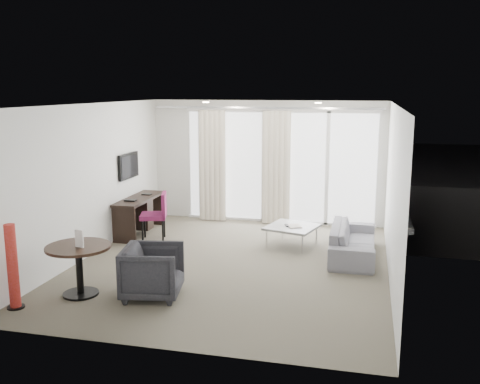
% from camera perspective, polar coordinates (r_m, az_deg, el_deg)
% --- Properties ---
extents(floor, '(5.00, 6.00, 0.00)m').
position_cam_1_polar(floor, '(8.88, -0.91, -7.71)').
color(floor, '#5E5848').
rests_on(floor, ground).
extents(ceiling, '(5.00, 6.00, 0.00)m').
position_cam_1_polar(ceiling, '(8.41, -0.97, 9.31)').
color(ceiling, white).
rests_on(ceiling, ground).
extents(wall_left, '(0.00, 6.00, 2.60)m').
position_cam_1_polar(wall_left, '(9.48, -15.75, 1.19)').
color(wall_left, silver).
rests_on(wall_left, ground).
extents(wall_right, '(0.00, 6.00, 2.60)m').
position_cam_1_polar(wall_right, '(8.30, 16.03, -0.19)').
color(wall_right, silver).
rests_on(wall_right, ground).
extents(wall_front, '(5.00, 0.00, 2.60)m').
position_cam_1_polar(wall_front, '(5.76, -8.40, -4.74)').
color(wall_front, silver).
rests_on(wall_front, ground).
extents(window_panel, '(4.00, 0.02, 2.38)m').
position_cam_1_polar(window_panel, '(11.39, 4.27, 2.67)').
color(window_panel, white).
rests_on(window_panel, ground).
extents(window_frame, '(4.10, 0.06, 2.44)m').
position_cam_1_polar(window_frame, '(11.37, 4.26, 2.66)').
color(window_frame, white).
rests_on(window_frame, ground).
extents(curtain_left, '(0.60, 0.20, 2.38)m').
position_cam_1_polar(curtain_left, '(11.55, -2.99, 2.80)').
color(curtain_left, beige).
rests_on(curtain_left, ground).
extents(curtain_right, '(0.60, 0.20, 2.38)m').
position_cam_1_polar(curtain_right, '(11.24, 3.89, 2.56)').
color(curtain_right, beige).
rests_on(curtain_right, ground).
extents(curtain_track, '(4.80, 0.04, 0.04)m').
position_cam_1_polar(curtain_track, '(11.16, 2.69, 8.96)').
color(curtain_track, '#B2B2B7').
rests_on(curtain_track, ceiling).
extents(downlight_a, '(0.12, 0.12, 0.02)m').
position_cam_1_polar(downlight_a, '(10.19, -3.66, 9.54)').
color(downlight_a, '#FFE0B2').
rests_on(downlight_a, ceiling).
extents(downlight_b, '(0.12, 0.12, 0.02)m').
position_cam_1_polar(downlight_b, '(9.78, 8.34, 9.38)').
color(downlight_b, '#FFE0B2').
rests_on(downlight_b, ceiling).
extents(desk, '(0.48, 1.55, 0.73)m').
position_cam_1_polar(desk, '(10.79, -10.62, -2.50)').
color(desk, black).
rests_on(desk, floor).
extents(tv, '(0.05, 0.80, 0.50)m').
position_cam_1_polar(tv, '(10.72, -11.80, 2.75)').
color(tv, black).
rests_on(tv, wall_left).
extents(desk_chair, '(0.62, 0.60, 0.92)m').
position_cam_1_polar(desk_chair, '(10.26, -9.24, -2.59)').
color(desk_chair, '#6F1A47').
rests_on(desk_chair, floor).
extents(round_table, '(1.03, 1.03, 0.71)m').
position_cam_1_polar(round_table, '(7.85, -16.75, -8.01)').
color(round_table, black).
rests_on(round_table, floor).
extents(menu_card, '(0.14, 0.05, 0.24)m').
position_cam_1_polar(menu_card, '(7.66, -16.72, -5.62)').
color(menu_card, white).
rests_on(menu_card, round_table).
extents(red_lamp, '(0.29, 0.29, 1.14)m').
position_cam_1_polar(red_lamp, '(7.62, -23.10, -7.34)').
color(red_lamp, '#AD2922').
rests_on(red_lamp, floor).
extents(tub_armchair, '(0.93, 0.91, 0.73)m').
position_cam_1_polar(tub_armchair, '(7.55, -9.30, -8.38)').
color(tub_armchair, '#232327').
rests_on(tub_armchair, floor).
extents(coffee_table, '(1.03, 1.03, 0.38)m').
position_cam_1_polar(coffee_table, '(9.87, 5.55, -4.68)').
color(coffee_table, gray).
rests_on(coffee_table, floor).
extents(remote, '(0.10, 0.16, 0.02)m').
position_cam_1_polar(remote, '(9.81, 5.02, -3.72)').
color(remote, black).
rests_on(remote, coffee_table).
extents(magazine, '(0.28, 0.31, 0.01)m').
position_cam_1_polar(magazine, '(9.79, 5.79, -3.78)').
color(magazine, gray).
rests_on(magazine, coffee_table).
extents(sofa, '(0.73, 1.88, 0.55)m').
position_cam_1_polar(sofa, '(9.40, 11.96, -5.13)').
color(sofa, slate).
rests_on(sofa, floor).
extents(terrace_slab, '(5.60, 3.00, 0.12)m').
position_cam_1_polar(terrace_slab, '(13.10, 5.26, -1.85)').
color(terrace_slab, '#4D4D50').
rests_on(terrace_slab, ground).
extents(rattan_chair_a, '(0.70, 0.70, 0.87)m').
position_cam_1_polar(rattan_chair_a, '(12.64, 5.53, -0.03)').
color(rattan_chair_a, '#443320').
rests_on(rattan_chair_a, terrace_slab).
extents(rattan_chair_b, '(0.76, 0.76, 0.91)m').
position_cam_1_polar(rattan_chair_b, '(12.76, 13.39, -0.09)').
color(rattan_chair_b, '#443320').
rests_on(rattan_chair_b, terrace_slab).
extents(rattan_table, '(0.62, 0.62, 0.51)m').
position_cam_1_polar(rattan_table, '(12.85, 12.12, -0.86)').
color(rattan_table, '#443320').
rests_on(rattan_table, terrace_slab).
extents(balustrade, '(5.50, 0.06, 1.05)m').
position_cam_1_polar(balustrade, '(14.40, 6.14, 1.58)').
color(balustrade, '#B2B2B7').
rests_on(balustrade, terrace_slab).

